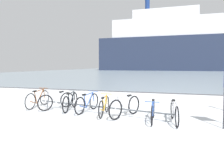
{
  "coord_description": "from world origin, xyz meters",
  "views": [
    {
      "loc": [
        1.35,
        -3.58,
        1.88
      ],
      "look_at": [
        -1.73,
        7.54,
        1.34
      ],
      "focal_mm": 31.44,
      "sensor_mm": 36.0,
      "label": 1
    }
  ],
  "objects_px": {
    "bicycle_7": "(174,112)",
    "ferry_ship": "(167,45)",
    "bicycle_0": "(38,99)",
    "bicycle_1": "(57,101)",
    "bicycle_2": "(70,102)",
    "bicycle_4": "(104,106)",
    "bicycle_3": "(87,103)",
    "bicycle_6": "(153,111)",
    "bicycle_5": "(125,107)"
  },
  "relations": [
    {
      "from": "bicycle_4",
      "to": "bicycle_3",
      "type": "bearing_deg",
      "value": 159.01
    },
    {
      "from": "bicycle_3",
      "to": "bicycle_6",
      "type": "xyz_separation_m",
      "value": [
        2.65,
        -0.68,
        -0.02
      ]
    },
    {
      "from": "bicycle_6",
      "to": "bicycle_7",
      "type": "bearing_deg",
      "value": 1.43
    },
    {
      "from": "bicycle_7",
      "to": "bicycle_1",
      "type": "bearing_deg",
      "value": 171.05
    },
    {
      "from": "bicycle_7",
      "to": "ferry_ship",
      "type": "relative_size",
      "value": 0.03
    },
    {
      "from": "bicycle_5",
      "to": "bicycle_1",
      "type": "bearing_deg",
      "value": 171.66
    },
    {
      "from": "bicycle_1",
      "to": "bicycle_7",
      "type": "relative_size",
      "value": 0.91
    },
    {
      "from": "bicycle_0",
      "to": "bicycle_1",
      "type": "height_order",
      "value": "bicycle_0"
    },
    {
      "from": "bicycle_2",
      "to": "bicycle_7",
      "type": "height_order",
      "value": "bicycle_2"
    },
    {
      "from": "bicycle_3",
      "to": "bicycle_7",
      "type": "xyz_separation_m",
      "value": [
        3.34,
        -0.66,
        -0.01
      ]
    },
    {
      "from": "bicycle_1",
      "to": "bicycle_4",
      "type": "distance_m",
      "value": 2.32
    },
    {
      "from": "bicycle_0",
      "to": "ferry_ship",
      "type": "relative_size",
      "value": 0.03
    },
    {
      "from": "bicycle_7",
      "to": "ferry_ship",
      "type": "distance_m",
      "value": 68.02
    },
    {
      "from": "bicycle_6",
      "to": "bicycle_7",
      "type": "xyz_separation_m",
      "value": [
        0.69,
        0.02,
        0.01
      ]
    },
    {
      "from": "bicycle_1",
      "to": "bicycle_6",
      "type": "height_order",
      "value": "bicycle_1"
    },
    {
      "from": "bicycle_3",
      "to": "bicycle_6",
      "type": "bearing_deg",
      "value": -14.33
    },
    {
      "from": "bicycle_3",
      "to": "bicycle_7",
      "type": "bearing_deg",
      "value": -11.16
    },
    {
      "from": "bicycle_3",
      "to": "ferry_ship",
      "type": "relative_size",
      "value": 0.03
    },
    {
      "from": "bicycle_0",
      "to": "bicycle_2",
      "type": "distance_m",
      "value": 1.67
    },
    {
      "from": "bicycle_0",
      "to": "ferry_ship",
      "type": "xyz_separation_m",
      "value": [
        5.64,
        66.58,
        8.74
      ]
    },
    {
      "from": "bicycle_0",
      "to": "bicycle_1",
      "type": "distance_m",
      "value": 1.01
    },
    {
      "from": "bicycle_2",
      "to": "ferry_ship",
      "type": "relative_size",
      "value": 0.03
    },
    {
      "from": "bicycle_4",
      "to": "bicycle_6",
      "type": "xyz_separation_m",
      "value": [
        1.83,
        -0.36,
        -0.0
      ]
    },
    {
      "from": "bicycle_0",
      "to": "bicycle_3",
      "type": "xyz_separation_m",
      "value": [
        2.47,
        -0.21,
        -0.01
      ]
    },
    {
      "from": "bicycle_4",
      "to": "bicycle_5",
      "type": "distance_m",
      "value": 0.82
    },
    {
      "from": "bicycle_5",
      "to": "bicycle_7",
      "type": "relative_size",
      "value": 0.99
    },
    {
      "from": "bicycle_0",
      "to": "bicycle_1",
      "type": "relative_size",
      "value": 1.15
    },
    {
      "from": "bicycle_5",
      "to": "bicycle_3",
      "type": "bearing_deg",
      "value": 167.7
    },
    {
      "from": "bicycle_0",
      "to": "bicycle_5",
      "type": "distance_m",
      "value": 4.15
    },
    {
      "from": "bicycle_1",
      "to": "bicycle_5",
      "type": "bearing_deg",
      "value": -8.34
    },
    {
      "from": "bicycle_2",
      "to": "bicycle_1",
      "type": "bearing_deg",
      "value": -179.28
    },
    {
      "from": "bicycle_0",
      "to": "bicycle_7",
      "type": "xyz_separation_m",
      "value": [
        5.81,
        -0.87,
        -0.03
      ]
    },
    {
      "from": "bicycle_4",
      "to": "bicycle_5",
      "type": "xyz_separation_m",
      "value": [
        0.82,
        -0.04,
        0.03
      ]
    },
    {
      "from": "ferry_ship",
      "to": "bicycle_5",
      "type": "bearing_deg",
      "value": -91.31
    },
    {
      "from": "bicycle_1",
      "to": "ferry_ship",
      "type": "bearing_deg",
      "value": 86.03
    },
    {
      "from": "bicycle_0",
      "to": "bicycle_4",
      "type": "relative_size",
      "value": 1.08
    },
    {
      "from": "bicycle_2",
      "to": "bicycle_4",
      "type": "bearing_deg",
      "value": -14.48
    },
    {
      "from": "bicycle_3",
      "to": "bicycle_6",
      "type": "distance_m",
      "value": 2.73
    },
    {
      "from": "bicycle_7",
      "to": "bicycle_6",
      "type": "bearing_deg",
      "value": -178.57
    },
    {
      "from": "bicycle_7",
      "to": "bicycle_0",
      "type": "bearing_deg",
      "value": 171.48
    },
    {
      "from": "bicycle_2",
      "to": "bicycle_4",
      "type": "distance_m",
      "value": 1.68
    },
    {
      "from": "bicycle_1",
      "to": "bicycle_4",
      "type": "relative_size",
      "value": 0.94
    },
    {
      "from": "bicycle_0",
      "to": "bicycle_6",
      "type": "bearing_deg",
      "value": -9.84
    },
    {
      "from": "bicycle_1",
      "to": "bicycle_6",
      "type": "distance_m",
      "value": 4.18
    },
    {
      "from": "bicycle_0",
      "to": "bicycle_3",
      "type": "bearing_deg",
      "value": -4.91
    },
    {
      "from": "bicycle_5",
      "to": "ferry_ship",
      "type": "distance_m",
      "value": 67.73
    },
    {
      "from": "bicycle_2",
      "to": "bicycle_5",
      "type": "distance_m",
      "value": 2.49
    },
    {
      "from": "bicycle_0",
      "to": "bicycle_4",
      "type": "xyz_separation_m",
      "value": [
        3.29,
        -0.53,
        -0.03
      ]
    },
    {
      "from": "bicycle_1",
      "to": "bicycle_5",
      "type": "distance_m",
      "value": 3.13
    },
    {
      "from": "bicycle_0",
      "to": "bicycle_3",
      "type": "distance_m",
      "value": 2.48
    }
  ]
}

